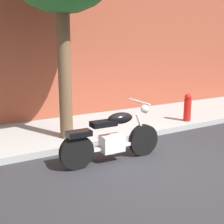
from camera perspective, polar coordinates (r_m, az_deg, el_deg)
The scene contains 4 objects.
ground_plane at distance 5.74m, azimuth 7.33°, elevation -9.91°, with size 60.00×60.00×0.00m, color #28282D.
sidewalk at distance 7.84m, azimuth -4.48°, elevation -3.12°, with size 20.39×2.52×0.14m, color #999999.
motorcycle at distance 5.68m, azimuth -0.04°, elevation -5.08°, with size 2.09×0.70×1.14m.
fire_hydrant at distance 8.49m, azimuth 14.22°, elevation 0.43°, with size 0.20×0.20×0.91m.
Camera 1 is at (-3.29, -4.16, 2.19)m, focal length 47.82 mm.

